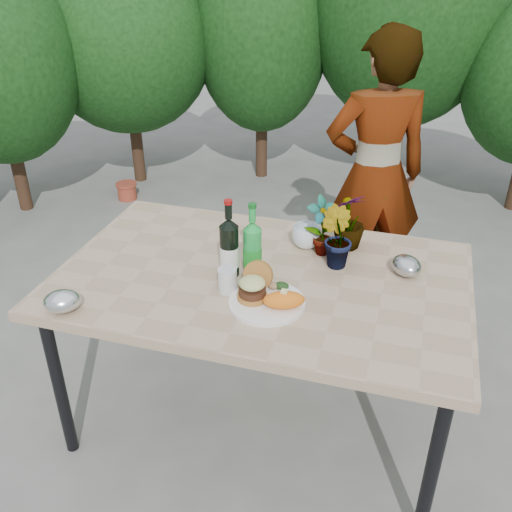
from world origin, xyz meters
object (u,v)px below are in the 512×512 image
(wine_bottle, at_px, (229,248))
(person, at_px, (375,176))
(dinner_plate, at_px, (267,303))
(patio_table, at_px, (262,287))

(wine_bottle, xyz_separation_m, person, (0.44, 1.13, -0.09))
(dinner_plate, xyz_separation_m, wine_bottle, (-0.20, 0.16, 0.11))
(patio_table, bearing_deg, wine_bottle, -166.13)
(patio_table, distance_m, person, 1.15)
(wine_bottle, bearing_deg, patio_table, 4.73)
(patio_table, relative_size, wine_bottle, 5.00)
(patio_table, distance_m, dinner_plate, 0.21)
(patio_table, distance_m, wine_bottle, 0.22)
(patio_table, relative_size, person, 1.03)
(patio_table, relative_size, dinner_plate, 5.71)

